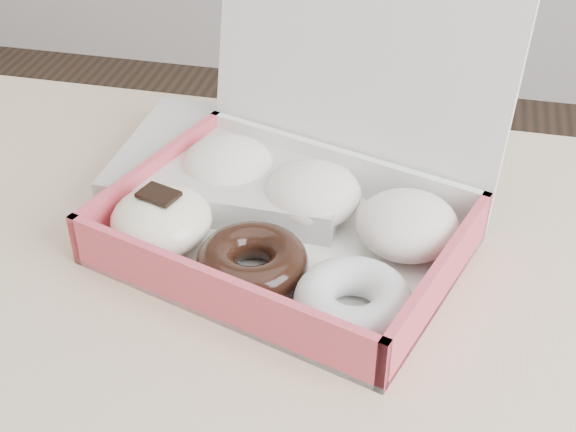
# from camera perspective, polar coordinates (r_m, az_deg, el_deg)

# --- Properties ---
(table) EXTENTS (1.20, 0.80, 0.75)m
(table) POSITION_cam_1_polar(r_m,az_deg,el_deg) (0.76, -0.21, -12.28)
(table) COLOR tan
(table) RESTS_ON ground
(donut_box) EXTENTS (0.40, 0.37, 0.24)m
(donut_box) POSITION_cam_1_polar(r_m,az_deg,el_deg) (0.78, 0.23, 0.59)
(donut_box) COLOR white
(donut_box) RESTS_ON table
(newspapers) EXTENTS (0.25, 0.21, 0.04)m
(newspapers) POSITION_cam_1_polar(r_m,az_deg,el_deg) (0.88, -3.56, 3.54)
(newspapers) COLOR silver
(newspapers) RESTS_ON table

